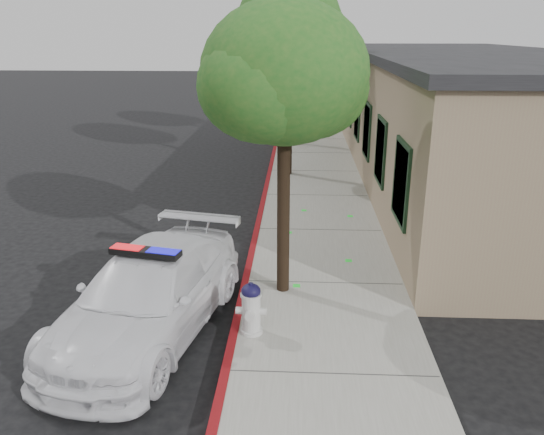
{
  "coord_description": "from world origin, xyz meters",
  "views": [
    {
      "loc": [
        1.09,
        -9.69,
        4.88
      ],
      "look_at": [
        0.5,
        1.81,
        0.86
      ],
      "focal_mm": 35.61,
      "sensor_mm": 36.0,
      "label": 1
    }
  ],
  "objects_px": {
    "fire_hydrant": "(251,308)",
    "street_tree_near": "(285,80)",
    "clapboard_building": "(465,116)",
    "police_car": "(149,294)",
    "street_tree_mid": "(290,26)",
    "street_tree_far": "(301,32)"
  },
  "relations": [
    {
      "from": "clapboard_building",
      "to": "police_car",
      "type": "height_order",
      "value": "clapboard_building"
    },
    {
      "from": "street_tree_near",
      "to": "street_tree_mid",
      "type": "distance_m",
      "value": 9.01
    },
    {
      "from": "clapboard_building",
      "to": "fire_hydrant",
      "type": "height_order",
      "value": "clapboard_building"
    },
    {
      "from": "street_tree_near",
      "to": "street_tree_mid",
      "type": "relative_size",
      "value": 0.82
    },
    {
      "from": "police_car",
      "to": "street_tree_near",
      "type": "height_order",
      "value": "street_tree_near"
    },
    {
      "from": "police_car",
      "to": "street_tree_near",
      "type": "distance_m",
      "value": 4.27
    },
    {
      "from": "clapboard_building",
      "to": "street_tree_mid",
      "type": "distance_m",
      "value": 6.63
    },
    {
      "from": "police_car",
      "to": "fire_hydrant",
      "type": "relative_size",
      "value": 5.77
    },
    {
      "from": "police_car",
      "to": "street_tree_mid",
      "type": "height_order",
      "value": "street_tree_mid"
    },
    {
      "from": "fire_hydrant",
      "to": "street_tree_mid",
      "type": "bearing_deg",
      "value": 89.59
    },
    {
      "from": "clapboard_building",
      "to": "street_tree_mid",
      "type": "xyz_separation_m",
      "value": [
        -5.97,
        -0.37,
        2.86
      ]
    },
    {
      "from": "clapboard_building",
      "to": "street_tree_far",
      "type": "bearing_deg",
      "value": 139.14
    },
    {
      "from": "street_tree_near",
      "to": "fire_hydrant",
      "type": "bearing_deg",
      "value": -106.7
    },
    {
      "from": "fire_hydrant",
      "to": "street_tree_near",
      "type": "distance_m",
      "value": 3.86
    },
    {
      "from": "police_car",
      "to": "street_tree_near",
      "type": "bearing_deg",
      "value": 44.65
    },
    {
      "from": "fire_hydrant",
      "to": "street_tree_mid",
      "type": "relative_size",
      "value": 0.14
    },
    {
      "from": "fire_hydrant",
      "to": "street_tree_mid",
      "type": "xyz_separation_m",
      "value": [
        0.38,
        10.56,
        4.39
      ]
    },
    {
      "from": "street_tree_near",
      "to": "street_tree_mid",
      "type": "height_order",
      "value": "street_tree_mid"
    },
    {
      "from": "fire_hydrant",
      "to": "street_tree_far",
      "type": "bearing_deg",
      "value": 88.93
    },
    {
      "from": "police_car",
      "to": "street_tree_far",
      "type": "xyz_separation_m",
      "value": [
        2.47,
        15.59,
        4.09
      ]
    },
    {
      "from": "street_tree_mid",
      "to": "street_tree_far",
      "type": "xyz_separation_m",
      "value": [
        0.37,
        5.21,
        -0.19
      ]
    },
    {
      "from": "street_tree_near",
      "to": "street_tree_mid",
      "type": "bearing_deg",
      "value": 90.66
    }
  ]
}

